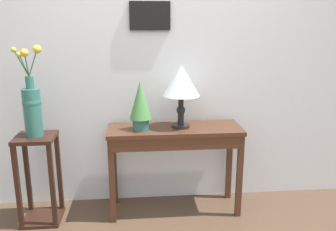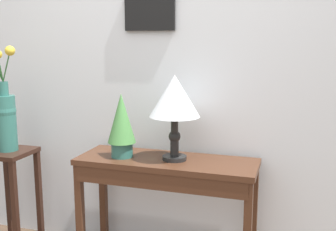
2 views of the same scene
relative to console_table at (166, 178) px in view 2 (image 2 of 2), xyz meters
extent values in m
cube|color=silver|center=(-0.10, 0.31, 0.76)|extent=(9.00, 0.10, 2.80)
cube|color=black|center=(-0.19, 0.24, 1.02)|extent=(0.34, 0.02, 0.23)
cube|color=#AF4F7C|center=(-0.19, 0.24, 1.02)|extent=(0.27, 0.01, 0.19)
cube|color=#472819|center=(0.00, 0.02, 0.10)|extent=(1.12, 0.39, 0.03)
cube|color=#472819|center=(0.00, -0.15, 0.03)|extent=(1.05, 0.03, 0.10)
cube|color=#472819|center=(-0.53, -0.14, -0.28)|extent=(0.05, 0.04, 0.72)
cube|color=#472819|center=(-0.53, 0.19, -0.28)|extent=(0.05, 0.04, 0.72)
cube|color=#472819|center=(0.53, 0.19, -0.28)|extent=(0.04, 0.04, 0.72)
cylinder|color=black|center=(0.05, 0.02, 0.13)|extent=(0.15, 0.15, 0.02)
cylinder|color=black|center=(0.05, 0.02, 0.20)|extent=(0.05, 0.05, 0.12)
sphere|color=black|center=(0.05, 0.02, 0.26)|extent=(0.07, 0.07, 0.07)
cylinder|color=black|center=(0.05, 0.02, 0.33)|extent=(0.05, 0.05, 0.12)
cone|color=silver|center=(0.05, 0.02, 0.51)|extent=(0.31, 0.31, 0.25)
cylinder|color=#2D665B|center=(-0.28, -0.01, 0.16)|extent=(0.14, 0.14, 0.09)
cone|color=#478442|center=(-0.28, -0.01, 0.37)|extent=(0.18, 0.18, 0.31)
cube|color=black|center=(-1.12, -0.05, 0.09)|extent=(0.31, 0.31, 0.03)
cube|color=black|center=(-0.98, -0.18, -0.27)|extent=(0.03, 0.04, 0.68)
cube|color=black|center=(-1.25, 0.08, -0.27)|extent=(0.04, 0.04, 0.68)
cube|color=black|center=(-0.98, 0.08, -0.27)|extent=(0.03, 0.04, 0.68)
cylinder|color=#2D665B|center=(-1.12, -0.05, 0.29)|extent=(0.14, 0.14, 0.38)
sphere|color=#2D665B|center=(-1.12, -0.05, 0.37)|extent=(0.14, 0.14, 0.14)
cylinder|color=#2D665B|center=(-1.12, -0.05, 0.52)|extent=(0.06, 0.06, 0.09)
cylinder|color=#2D662D|center=(-1.12, -0.06, 0.66)|extent=(0.02, 0.03, 0.18)
cylinder|color=#2D662D|center=(-1.08, -0.06, 0.67)|extent=(0.09, 0.02, 0.21)
sphere|color=gold|center=(-1.04, -0.06, 0.77)|extent=(0.06, 0.06, 0.06)
camera|label=1|loc=(-0.32, -2.80, 0.97)|focal=37.96mm
camera|label=2|loc=(0.74, -2.29, 0.83)|focal=43.68mm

